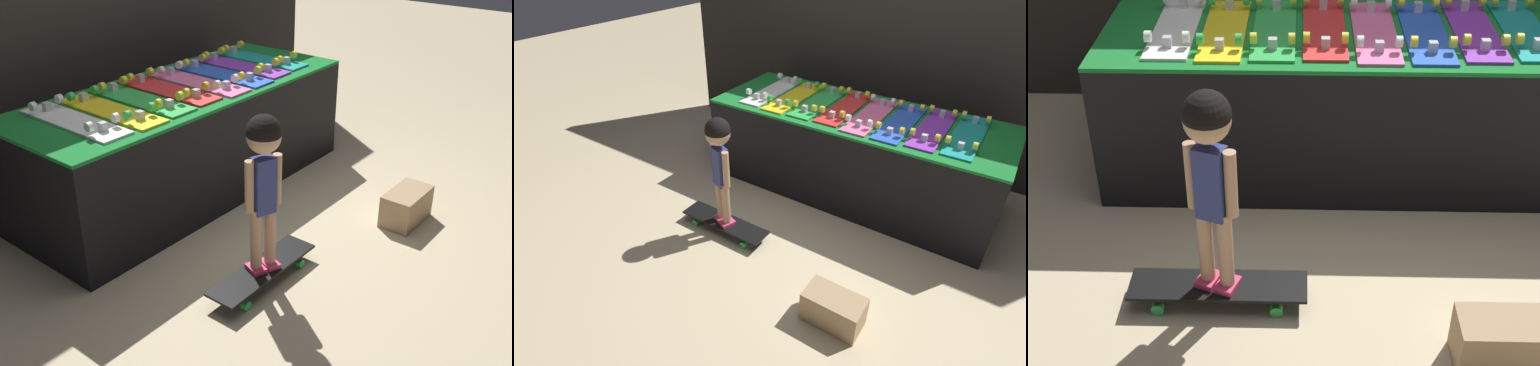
{
  "view_description": "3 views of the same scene",
  "coord_description": "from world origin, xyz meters",
  "views": [
    {
      "loc": [
        -2.69,
        -2.13,
        1.96
      ],
      "look_at": [
        -0.28,
        -0.2,
        0.41
      ],
      "focal_mm": 42.0,
      "sensor_mm": 36.0,
      "label": 1
    },
    {
      "loc": [
        1.11,
        -2.33,
        2.07
      ],
      "look_at": [
        -0.3,
        -0.22,
        0.41
      ],
      "focal_mm": 28.0,
      "sensor_mm": 36.0,
      "label": 2
    },
    {
      "loc": [
        -0.23,
        -2.67,
        2.07
      ],
      "look_at": [
        -0.3,
        -0.17,
        0.39
      ],
      "focal_mm": 50.0,
      "sensor_mm": 36.0,
      "label": 3
    }
  ],
  "objects": [
    {
      "name": "child",
      "position": [
        -0.56,
        -0.48,
        0.71
      ],
      "size": [
        0.2,
        0.18,
        0.88
      ],
      "rotation": [
        0.0,
        0.0,
        -0.36
      ],
      "color": "#E03D6B",
      "rests_on": "skateboard_on_floor"
    },
    {
      "name": "skateboard_on_floor",
      "position": [
        -0.56,
        -0.48,
        0.07
      ],
      "size": [
        0.73,
        0.19,
        0.09
      ],
      "color": "black",
      "rests_on": "ground_plane"
    },
    {
      "name": "display_rack",
      "position": [
        0.0,
        0.65,
        0.37
      ],
      "size": [
        2.43,
        0.93,
        0.75
      ],
      "color": "black",
      "rests_on": "ground_plane"
    },
    {
      "name": "storage_box",
      "position": [
        0.54,
        -0.78,
        0.11
      ],
      "size": [
        0.36,
        0.2,
        0.21
      ],
      "color": "tan",
      "rests_on": "ground_plane"
    },
    {
      "name": "skateboard_teal_on_rack",
      "position": [
        0.85,
        0.67,
        0.76
      ],
      "size": [
        0.21,
        0.78,
        0.09
      ],
      "color": "teal",
      "rests_on": "display_rack"
    },
    {
      "name": "skateboard_green_on_rack",
      "position": [
        -0.36,
        0.65,
        0.76
      ],
      "size": [
        0.21,
        0.78,
        0.09
      ],
      "color": "green",
      "rests_on": "display_rack"
    },
    {
      "name": "skateboard_white_on_rack",
      "position": [
        -0.85,
        0.65,
        0.76
      ],
      "size": [
        0.21,
        0.78,
        0.09
      ],
      "color": "white",
      "rests_on": "display_rack"
    },
    {
      "name": "skateboard_yellow_on_rack",
      "position": [
        -0.61,
        0.63,
        0.76
      ],
      "size": [
        0.21,
        0.78,
        0.09
      ],
      "color": "yellow",
      "rests_on": "display_rack"
    },
    {
      "name": "skateboard_blue_on_rack",
      "position": [
        0.36,
        0.62,
        0.76
      ],
      "size": [
        0.21,
        0.78,
        0.09
      ],
      "color": "blue",
      "rests_on": "display_rack"
    },
    {
      "name": "skateboard_purple_on_rack",
      "position": [
        0.61,
        0.65,
        0.76
      ],
      "size": [
        0.21,
        0.78,
        0.09
      ],
      "color": "purple",
      "rests_on": "display_rack"
    },
    {
      "name": "ground_plane",
      "position": [
        0.0,
        0.0,
        0.0
      ],
      "size": [
        16.0,
        16.0,
        0.0
      ],
      "primitive_type": "plane",
      "color": "beige"
    },
    {
      "name": "skateboard_red_on_rack",
      "position": [
        -0.12,
        0.66,
        0.76
      ],
      "size": [
        0.21,
        0.78,
        0.09
      ],
      "color": "red",
      "rests_on": "display_rack"
    },
    {
      "name": "skateboard_pink_on_rack",
      "position": [
        0.12,
        0.62,
        0.76
      ],
      "size": [
        0.21,
        0.78,
        0.09
      ],
      "color": "pink",
      "rests_on": "display_rack"
    }
  ]
}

